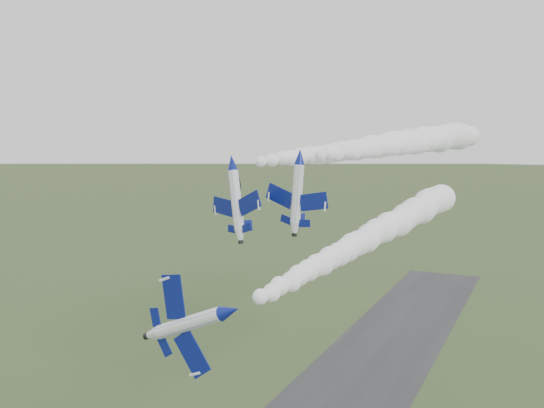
{
  "coord_description": "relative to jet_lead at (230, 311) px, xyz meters",
  "views": [
    {
      "loc": [
        33.89,
        -57.7,
        49.66
      ],
      "look_at": [
        -2.31,
        19.53,
        39.71
      ],
      "focal_mm": 40.0,
      "sensor_mm": 36.0,
      "label": 1
    }
  ],
  "objects": [
    {
      "name": "jet_lead",
      "position": [
        0.0,
        0.0,
        0.0
      ],
      "size": [
        5.3,
        13.91,
        10.67
      ],
      "rotation": [
        0.0,
        1.19,
        -0.09
      ],
      "color": "white"
    },
    {
      "name": "smoke_trail_jet_pair_left",
      "position": [
        -0.89,
        58.94,
        15.88
      ],
      "size": [
        29.85,
        60.95,
        5.87
      ],
      "primitive_type": null,
      "rotation": [
        0.0,
        0.0,
        -0.39
      ],
      "color": "silver"
    },
    {
      "name": "jet_pair_left",
      "position": [
        -14.51,
        26.87,
        13.95
      ],
      "size": [
        11.15,
        12.96,
        3.65
      ],
      "rotation": [
        0.0,
        -0.17,
        -0.39
      ],
      "color": "white"
    },
    {
      "name": "smoke_trail_jet_lead",
      "position": [
        5.17,
        35.71,
        2.95
      ],
      "size": [
        11.45,
        65.31,
        5.33
      ],
      "primitive_type": null,
      "rotation": [
        0.0,
        0.0,
        -0.09
      ],
      "color": "silver"
    },
    {
      "name": "smoke_trail_jet_pair_right",
      "position": [
        4.55,
        63.66,
        16.33
      ],
      "size": [
        19.11,
        68.81,
        4.76
      ],
      "primitive_type": null,
      "rotation": [
        0.0,
        0.0,
        -0.21
      ],
      "color": "silver"
    },
    {
      "name": "jet_pair_right",
      "position": [
        -3.28,
        26.52,
        15.04
      ],
      "size": [
        10.76,
        12.67,
        3.18
      ],
      "rotation": [
        0.0,
        0.08,
        -0.21
      ],
      "color": "white"
    }
  ]
}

